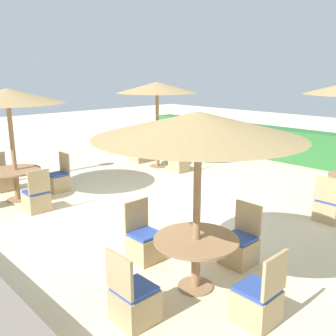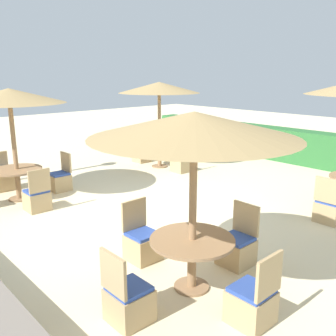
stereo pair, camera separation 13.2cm
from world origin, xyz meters
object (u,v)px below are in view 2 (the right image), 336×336
Objects in this scene: patio_chair_front_right_east at (252,303)px; patio_chair_front_right_south at (128,301)px; patio_chair_front_left_west at (3,179)px; patio_chair_front_left_east at (37,198)px; parasol_front_right at (194,126)px; patio_chair_back_left_east at (181,163)px; round_table_front_left at (17,175)px; round_table_front_right at (192,249)px; patio_chair_front_left_north at (60,180)px; patio_chair_back_right_south at (329,209)px; round_table_back_left at (160,149)px; patio_chair_back_left_north at (184,154)px; parasol_back_left at (159,88)px; patio_chair_front_right_west at (142,243)px; patio_chair_back_left_west at (141,154)px; patio_chair_front_right_north at (237,248)px; parasol_front_left at (9,96)px.

patio_chair_front_right_east and patio_chair_front_right_south have the same top height.
patio_chair_front_left_west is 1.98m from patio_chair_front_left_east.
patio_chair_back_left_east is at bearing 136.75° from parasol_front_right.
patio_chair_front_left_west is (-1.00, -0.00, -0.32)m from round_table_front_left.
patio_chair_front_right_east is 1.44m from patio_chair_front_right_south.
round_table_front_right is 1.22× the size of patio_chair_front_right_south.
parasol_front_right is at bearing 171.94° from patio_chair_front_left_north.
round_table_back_left is (-5.58, 0.51, 0.29)m from patio_chair_back_right_south.
parasol_front_right is at bearing 135.98° from patio_chair_back_left_north.
parasol_back_left reaches higher than patio_chair_back_left_north.
patio_chair_back_left_east reaches higher than round_table_front_left.
patio_chair_back_right_south and patio_chair_front_right_west have the same top height.
round_table_front_right is 6.80m from round_table_back_left.
patio_chair_back_left_west is at bearing -128.46° from patio_chair_front_right_west.
round_table_front_right is 1.22× the size of patio_chair_front_right_north.
patio_chair_front_right_north is at bearing 141.99° from patio_chair_back_left_north.
round_table_front_left is 5.45m from patio_chair_back_left_north.
parasol_front_right is 6.56m from patio_chair_front_left_west.
patio_chair_front_right_south is 0.95× the size of round_table_back_left.
patio_chair_front_right_east is 2.08m from patio_chair_front_right_west.
patio_chair_back_right_south is 1.00× the size of patio_chair_front_right_south.
patio_chair_front_right_west reaches higher than round_table_back_left.
patio_chair_front_right_west is at bearing 41.11° from patio_chair_front_right_north.
patio_chair_back_right_south is 3.75m from patio_chair_front_right_east.
parasol_front_right reaches higher than patio_chair_front_left_east.
round_table_front_left is at bearing 92.43° from patio_chair_front_right_east.
patio_chair_front_left_east is 4.49m from patio_chair_back_left_east.
patio_chair_front_left_north is 4.03m from parasol_back_left.
patio_chair_front_left_east is at bearing 16.29° from patio_chair_front_right_north.
parasol_front_right is at bearing 90.00° from round_table_front_right.
parasol_back_left is 2.77× the size of patio_chair_back_left_north.
patio_chair_back_left_east is (-4.48, 4.21, -1.95)m from parasol_front_right.
patio_chair_front_left_east is 1.00× the size of patio_chair_back_left_west.
patio_chair_back_left_east reaches higher than round_table_front_right.
patio_chair_back_left_east is at bearing 91.89° from patio_chair_back_left_west.
round_table_front_right is 4.29m from patio_chair_front_left_east.
parasol_front_right reaches higher than patio_chair_back_right_south.
patio_chair_back_left_west is at bearing 103.21° from parasol_front_left.
parasol_front_left is at bearing -85.84° from patio_chair_front_right_west.
parasol_front_left is 1.77m from round_table_front_left.
round_table_back_left is at bearing 91.68° from parasol_front_left.
patio_chair_front_left_west is at bearing 172.97° from patio_chair_front_right_south.
parasol_front_right is 7.79m from patio_chair_back_left_west.
patio_chair_back_right_south is 1.00× the size of patio_chair_front_right_north.
parasol_front_right is 7.67m from patio_chair_back_left_north.
patio_chair_front_left_east is at bearing -75.89° from parasol_back_left.
patio_chair_front_right_west is 1.00× the size of patio_chair_back_left_east.
patio_chair_front_left_north is 1.00× the size of patio_chair_back_left_west.
patio_chair_back_right_south is 5.94m from patio_chair_front_left_east.
round_table_back_left is (-6.37, 4.17, 0.29)m from patio_chair_front_right_east.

